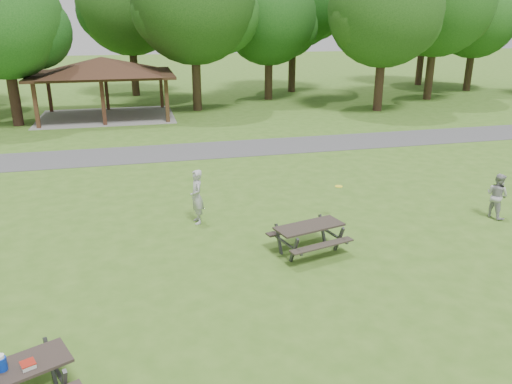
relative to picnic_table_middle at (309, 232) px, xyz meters
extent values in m
plane|color=#3D661D|center=(-2.10, -2.41, -0.60)|extent=(160.00, 160.00, 0.00)
cube|color=#474649|center=(-2.10, 11.59, -0.59)|extent=(120.00, 3.20, 0.02)
cube|color=#3E2516|center=(-9.80, 18.89, 0.70)|extent=(0.22, 0.22, 2.60)
cube|color=#321A12|center=(-9.80, 24.29, 0.70)|extent=(0.22, 0.22, 2.60)
cube|color=#371E14|center=(-6.10, 18.89, 0.70)|extent=(0.22, 0.22, 2.60)
cube|color=#362013|center=(-6.10, 24.29, 0.70)|extent=(0.22, 0.22, 2.60)
cube|color=#392515|center=(-2.40, 18.89, 0.70)|extent=(0.22, 0.22, 2.60)
cube|color=#3D2716|center=(-2.40, 24.29, 0.70)|extent=(0.22, 0.22, 2.60)
cube|color=black|center=(-6.10, 21.59, 2.08)|extent=(8.60, 6.60, 0.16)
pyramid|color=black|center=(-6.10, 21.59, 2.66)|extent=(7.01, 7.01, 1.00)
cube|color=gray|center=(-6.10, 21.59, -0.59)|extent=(8.40, 6.40, 0.03)
cylinder|color=black|center=(-11.10, 20.09, 1.15)|extent=(0.60, 0.60, 3.50)
sphere|color=#184D16|center=(-11.10, 20.09, 5.37)|extent=(6.60, 6.60, 6.60)
sphere|color=#134414|center=(-9.61, 20.39, 4.71)|extent=(4.29, 4.29, 4.29)
cylinder|color=#312316|center=(-0.10, 22.59, 1.41)|extent=(0.60, 0.60, 4.02)
sphere|color=#183F12|center=(-0.10, 22.59, 6.42)|extent=(8.00, 8.00, 8.00)
sphere|color=#194C15|center=(1.70, 22.89, 5.62)|extent=(5.20, 5.20, 5.20)
sphere|color=#1A4814|center=(-1.70, 22.39, 5.82)|extent=(4.80, 4.80, 4.80)
cylinder|color=#332216|center=(5.90, 26.09, 1.11)|extent=(0.60, 0.60, 3.43)
sphere|color=#154413|center=(5.90, 26.09, 5.45)|extent=(7.00, 7.00, 7.00)
sphere|color=#164614|center=(7.48, 26.39, 4.75)|extent=(4.55, 4.55, 4.55)
sphere|color=#214F16|center=(4.50, 25.89, 4.93)|extent=(4.20, 4.20, 4.20)
cylinder|color=#311F16|center=(11.90, 19.59, 1.29)|extent=(0.60, 0.60, 3.78)
sphere|color=#1A4313|center=(11.90, 19.59, 5.95)|extent=(7.40, 7.40, 7.40)
sphere|color=#1E4D16|center=(13.57, 19.89, 5.21)|extent=(4.81, 4.81, 4.81)
sphere|color=#1C4413|center=(10.42, 19.39, 5.40)|extent=(4.44, 4.44, 4.44)
cylinder|color=#322216|center=(17.90, 23.09, 1.50)|extent=(0.60, 0.60, 4.20)
sphere|color=#194A15|center=(17.90, 23.09, 6.67)|extent=(8.20, 8.20, 8.20)
sphere|color=#1D4213|center=(19.75, 23.39, 5.85)|extent=(5.33, 5.33, 5.33)
sphere|color=#184A15|center=(16.26, 22.89, 6.06)|extent=(4.92, 4.92, 4.92)
cylinder|color=black|center=(23.90, 26.59, 1.18)|extent=(0.60, 0.60, 3.57)
sphere|color=#1A4E16|center=(23.90, 26.59, 5.52)|extent=(6.80, 6.80, 6.80)
sphere|color=#164513|center=(25.43, 26.89, 4.84)|extent=(4.42, 4.42, 4.42)
sphere|color=#164112|center=(22.54, 26.39, 5.01)|extent=(4.08, 4.08, 4.08)
cylinder|color=black|center=(-4.10, 30.59, 1.46)|extent=(0.60, 0.60, 4.13)
sphere|color=#1D4B15|center=(-4.10, 30.59, 6.53)|extent=(8.00, 8.00, 8.00)
sphere|color=#1C4112|center=(-2.30, 30.89, 5.73)|extent=(5.20, 5.20, 5.20)
sphere|color=#164714|center=(-5.70, 30.39, 5.93)|extent=(4.80, 4.80, 4.80)
cylinder|color=#2E1F14|center=(8.90, 29.59, 1.67)|extent=(0.60, 0.60, 4.55)
sphere|color=#1B4D16|center=(10.79, 29.89, 6.26)|extent=(5.46, 5.46, 5.46)
sphere|color=#134012|center=(7.22, 29.39, 6.47)|extent=(5.04, 5.04, 5.04)
cylinder|color=#311F15|center=(21.90, 31.09, 1.53)|extent=(0.60, 0.60, 4.27)
sphere|color=#154513|center=(21.90, 31.09, 6.67)|extent=(8.00, 8.00, 8.00)
sphere|color=#1D4B15|center=(23.70, 31.39, 5.87)|extent=(5.20, 5.20, 5.20)
sphere|color=#1A4A15|center=(20.30, 30.89, 6.07)|extent=(4.80, 4.80, 4.80)
cube|color=#2A221E|center=(-6.66, -4.39, 0.17)|extent=(2.04, 1.45, 0.05)
cube|color=#312824|center=(-6.91, -3.82, -0.14)|extent=(1.85, 1.01, 0.04)
cube|color=#3D3D3F|center=(-6.15, -3.74, -0.22)|extent=(0.22, 0.39, 0.82)
cube|color=#3C3C3E|center=(-5.99, -4.10, -0.19)|extent=(0.68, 1.44, 0.05)
cylinder|color=#0B32AE|center=(-6.73, -4.37, 0.31)|extent=(0.21, 0.21, 0.23)
cylinder|color=white|center=(-6.73, -4.37, 0.45)|extent=(0.16, 0.16, 0.05)
cube|color=silver|center=(-6.35, -4.39, 0.23)|extent=(0.27, 0.27, 0.07)
cube|color=#A61F13|center=(-6.35, -4.39, 0.28)|extent=(0.29, 0.29, 0.02)
cube|color=#2A231E|center=(0.00, 0.00, 0.16)|extent=(2.01, 1.19, 0.05)
cube|color=#2C2620|center=(0.15, -0.60, -0.15)|extent=(1.89, 0.73, 0.04)
cube|color=black|center=(-0.15, 0.60, -0.15)|extent=(1.89, 0.73, 0.04)
cube|color=#39393C|center=(-0.61, -0.56, -0.22)|extent=(0.16, 0.40, 0.82)
cube|color=#3A3A3C|center=(-0.80, 0.20, -0.22)|extent=(0.16, 0.40, 0.82)
cube|color=#3C3B3E|center=(-0.70, -0.18, -0.19)|extent=(0.44, 1.50, 0.05)
cube|color=#404143|center=(0.80, -0.20, -0.22)|extent=(0.16, 0.40, 0.82)
cube|color=#424244|center=(0.61, 0.56, -0.22)|extent=(0.16, 0.40, 0.82)
cube|color=#474749|center=(0.70, 0.18, -0.19)|extent=(0.44, 1.50, 0.05)
cylinder|color=yellow|center=(1.65, 1.95, 0.53)|extent=(0.31, 0.31, 0.02)
imported|color=#AAAAAC|center=(-2.69, 2.80, 0.26)|extent=(0.47, 0.66, 1.72)
imported|color=#A7A7AA|center=(6.67, 0.97, 0.13)|extent=(0.73, 0.84, 1.47)
camera|label=1|loc=(-4.36, -11.71, 5.54)|focal=35.00mm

